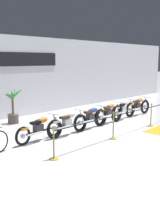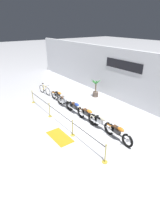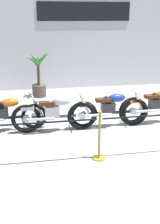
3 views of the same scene
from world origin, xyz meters
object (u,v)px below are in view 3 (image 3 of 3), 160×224
(motorcycle_silver_1, at_px, (55,114))
(stanchion_mid_left, at_px, (99,143))
(motorcycle_orange_3, at_px, (157,106))
(motorcycle_orange_0, at_px, (4,114))
(stanchion_far_left, at_px, (98,127))
(potted_palm_left_of_row, at_px, (39,75))
(motorcycle_blue_2, at_px, (110,110))

(motorcycle_silver_1, height_order, stanchion_mid_left, stanchion_mid_left)
(motorcycle_orange_3, height_order, stanchion_mid_left, stanchion_mid_left)
(motorcycle_silver_1, distance_m, motorcycle_orange_3, 2.85)
(motorcycle_orange_0, height_order, stanchion_far_left, stanchion_far_left)
(motorcycle_silver_1, relative_size, stanchion_mid_left, 2.05)
(stanchion_mid_left, bearing_deg, potted_palm_left_of_row, 101.11)
(motorcycle_orange_0, height_order, motorcycle_blue_2, motorcycle_blue_2)
(motorcycle_orange_0, bearing_deg, stanchion_mid_left, -42.69)
(motorcycle_orange_0, bearing_deg, motorcycle_blue_2, -3.36)
(motorcycle_orange_0, xyz_separation_m, motorcycle_orange_3, (4.12, -0.12, 0.01))
(motorcycle_orange_3, xyz_separation_m, stanchion_mid_left, (-2.09, -1.76, -0.12))
(motorcycle_silver_1, xyz_separation_m, stanchion_far_left, (0.73, -1.65, 0.24))
(stanchion_far_left, bearing_deg, motorcycle_orange_0, 136.86)
(motorcycle_silver_1, relative_size, stanchion_far_left, 0.25)
(motorcycle_orange_3, relative_size, stanchion_mid_left, 2.10)
(motorcycle_orange_0, distance_m, stanchion_mid_left, 2.77)
(motorcycle_orange_0, relative_size, motorcycle_orange_3, 1.01)
(motorcycle_silver_1, height_order, potted_palm_left_of_row, potted_palm_left_of_row)
(motorcycle_orange_0, xyz_separation_m, motorcycle_blue_2, (2.75, -0.16, 0.01))
(motorcycle_orange_3, relative_size, potted_palm_left_of_row, 1.31)
(motorcycle_orange_0, xyz_separation_m, stanchion_mid_left, (2.03, -1.88, -0.11))
(motorcycle_orange_3, bearing_deg, motorcycle_silver_1, -177.81)
(motorcycle_orange_0, relative_size, motorcycle_silver_1, 1.03)
(motorcycle_orange_3, bearing_deg, motorcycle_orange_0, 178.40)
(motorcycle_blue_2, height_order, stanchion_mid_left, stanchion_mid_left)
(motorcycle_orange_0, distance_m, motorcycle_blue_2, 2.76)
(motorcycle_orange_0, height_order, stanchion_mid_left, stanchion_mid_left)
(stanchion_far_left, bearing_deg, stanchion_mid_left, 0.00)
(motorcycle_blue_2, distance_m, stanchion_mid_left, 1.86)
(motorcycle_blue_2, xyz_separation_m, potted_palm_left_of_row, (-1.72, 3.37, 0.33))
(motorcycle_orange_3, bearing_deg, potted_palm_left_of_row, 132.87)
(stanchion_far_left, bearing_deg, potted_palm_left_of_row, 100.76)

